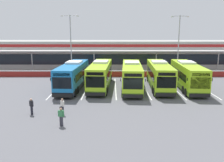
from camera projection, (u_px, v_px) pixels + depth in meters
The scene contains 19 objects.
ground_plane at pixel (133, 99), 28.43m from camera, with size 200.00×200.00×0.00m, color #56565B.
terminal_building at pixel (123, 54), 54.15m from camera, with size 70.00×13.00×6.00m.
red_barrier_wall at pixel (126, 74), 42.51m from camera, with size 60.00×0.40×1.10m.
coach_bus_leftmost at pixel (72, 76), 33.58m from camera, with size 3.48×12.28×3.78m.
coach_bus_left_centre at pixel (100, 75), 34.19m from camera, with size 3.48×12.28×3.78m.
coach_bus_centre at pixel (131, 76), 33.34m from camera, with size 3.48×12.28×3.78m.
coach_bus_right_centre at pixel (159, 75), 33.95m from camera, with size 3.48×12.28×3.78m.
coach_bus_rightmost at pixel (186, 76), 33.64m from camera, with size 3.48×12.28×3.78m.
bay_stripe_far_west at pixel (57, 88), 34.27m from camera, with size 0.14×13.00×0.01m, color silver.
bay_stripe_west at pixel (86, 88), 34.28m from camera, with size 0.14×13.00×0.01m, color silver.
bay_stripe_mid_west at pixel (115, 87), 34.30m from camera, with size 0.14×13.00×0.01m, color silver.
bay_stripe_centre at pixel (143, 87), 34.31m from camera, with size 0.14×13.00×0.01m, color silver.
bay_stripe_mid_east at pixel (172, 87), 34.32m from camera, with size 0.14×13.00×0.01m, color silver.
bay_stripe_east at pixel (201, 87), 34.33m from camera, with size 0.14×13.00×0.01m, color silver.
pedestrian_with_handbag at pixel (62, 106), 22.97m from camera, with size 0.56×0.58×1.62m.
pedestrian_in_dark_coat at pixel (31, 106), 22.95m from camera, with size 0.49×0.42×1.62m.
pedestrian_near_bin at pixel (60, 116), 20.14m from camera, with size 0.54×0.34×1.62m.
lamp_post_west at pixel (70, 41), 42.84m from camera, with size 3.24×0.28×11.00m.
lamp_post_centre at pixel (178, 41), 44.30m from camera, with size 3.24×0.28×11.00m.
Camera 1 is at (-2.62, -27.38, 7.94)m, focal length 37.66 mm.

